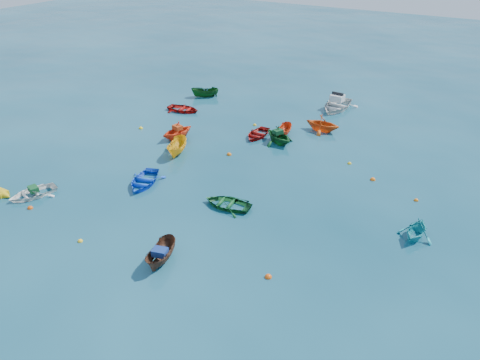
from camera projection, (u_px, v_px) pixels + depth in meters
The scene contains 28 objects.
ground at pixel (198, 220), 28.12m from camera, with size 160.00×160.00×0.00m, color #0A3749.
dinghy_blue_sw at pixel (144, 184), 32.06m from camera, with size 2.41×3.37×0.70m, color blue.
dinghy_white_near at pixel (33, 196), 30.64m from camera, with size 2.16×3.02×0.63m, color white.
sampan_brown_mid at pixel (162, 261), 24.74m from camera, with size 1.05×2.77×1.07m, color #4F2D1C.
dinghy_orange_w at pixel (178, 138), 38.78m from camera, with size 2.52×2.92×1.54m, color #F74117.
sampan_yellow_mid at pixel (178, 154), 36.22m from camera, with size 1.17×3.09×1.20m, color #EFAE15.
dinghy_green_e at pixel (228, 206), 29.53m from camera, with size 2.20×3.08×0.64m, color #135424.
dinghy_cyan_se at pixel (415, 237), 26.66m from camera, with size 2.05×2.38×1.25m, color teal.
dinghy_red_nw at pixel (183, 111), 44.34m from camera, with size 2.27×3.17×0.66m, color #9C100D.
sampan_orange_n at pixel (284, 136), 39.28m from camera, with size 0.98×2.60×1.01m, color red.
dinghy_green_n at pixel (278, 143), 37.99m from camera, with size 2.47×2.86×1.51m, color #135320.
dinghy_red_far at pixel (257, 136), 39.12m from camera, with size 2.15×3.00×0.62m, color #9D100D.
dinghy_orange_far at pixel (322, 131), 40.17m from camera, with size 2.54×2.95×1.55m, color #D85414.
sampan_green_far at pixel (205, 97), 47.92m from camera, with size 1.05×2.78×1.08m, color #104514.
motorboat_white at pixel (336, 109), 44.86m from camera, with size 3.27×4.58×1.55m, color silver.
tarp_green_a at pixel (33, 189), 30.46m from camera, with size 0.70×0.53×0.34m, color #124B23.
tarp_blue_a at pixel (160, 252), 24.27m from camera, with size 0.76×0.57×0.37m, color navy.
tarp_orange_a at pixel (177, 127), 38.35m from camera, with size 0.75×0.57×0.36m, color #AF3912.
tarp_green_b at pixel (278, 132), 37.61m from camera, with size 0.73×0.56×0.36m, color #10411F.
buoy_or_a at pixel (30, 208), 29.30m from camera, with size 0.35×0.35×0.35m, color #D0490B.
buoy_ye_a at pixel (80, 241), 26.28m from camera, with size 0.29×0.29×0.29m, color yellow.
buoy_or_b at pixel (268, 277), 23.63m from camera, with size 0.37×0.37×0.37m, color #E5500C.
buoy_ye_b at pixel (141, 129), 40.59m from camera, with size 0.36×0.36×0.36m, color yellow.
buoy_or_c at pixel (229, 155), 36.02m from camera, with size 0.38×0.38×0.38m, color #CF5F0B.
buoy_ye_c at pixel (349, 164), 34.70m from camera, with size 0.30×0.30×0.30m, color gold.
buoy_or_d at pixel (416, 201), 30.12m from camera, with size 0.29×0.29×0.29m, color orange.
buoy_ye_d at pixel (255, 125), 41.26m from camera, with size 0.30×0.30×0.30m, color gold.
buoy_or_e at pixel (373, 180), 32.53m from camera, with size 0.37×0.37×0.37m, color orange.
Camera 1 is at (14.10, -18.87, 15.76)m, focal length 35.00 mm.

